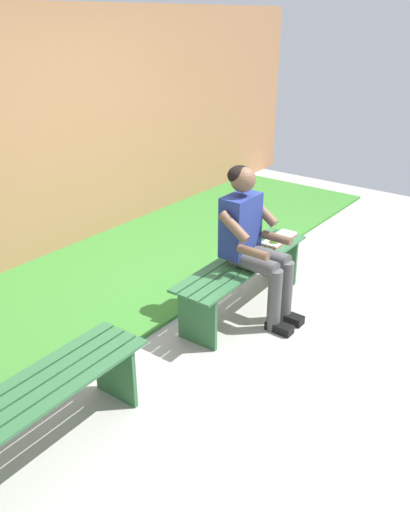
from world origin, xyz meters
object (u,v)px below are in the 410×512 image
(bench_far, at_px, (35,408))
(apple, at_px, (275,240))
(bench_near, at_px, (243,273))
(book_open, at_px, (280,239))
(person_seated, at_px, (253,238))

(bench_far, height_order, apple, apple)
(bench_near, distance_m, bench_far, 2.08)
(bench_far, relative_size, apple, 16.51)
(apple, distance_m, book_open, 0.13)
(bench_far, xyz_separation_m, book_open, (-2.64, 0.02, 0.13))
(book_open, bearing_deg, apple, 8.00)
(bench_near, height_order, book_open, book_open)
(apple, height_order, book_open, apple)
(bench_near, xyz_separation_m, apple, (-0.43, 0.04, 0.16))
(book_open, bearing_deg, person_seated, 6.27)
(bench_far, bearing_deg, person_seated, 177.17)
(apple, bearing_deg, bench_far, -0.88)
(person_seated, height_order, apple, person_seated)
(bench_near, bearing_deg, bench_far, 0.00)
(person_seated, bearing_deg, book_open, -172.00)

